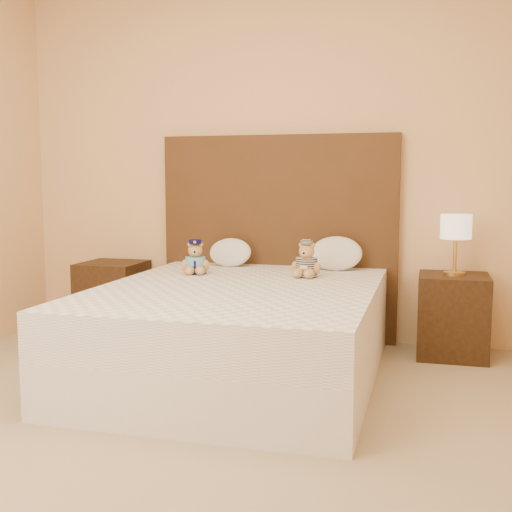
{
  "coord_description": "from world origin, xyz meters",
  "views": [
    {
      "loc": [
        1.09,
        -2.39,
        1.17
      ],
      "look_at": [
        0.04,
        1.45,
        0.7
      ],
      "focal_mm": 45.0,
      "sensor_mm": 36.0,
      "label": 1
    }
  ],
  "objects_px": {
    "bed": "(239,331)",
    "teddy_police": "(195,257)",
    "nightstand_left": "(113,298)",
    "teddy_prisoner": "(307,259)",
    "nightstand_right": "(453,316)",
    "pillow_right": "(336,252)",
    "pillow_left": "(230,251)",
    "lamp": "(456,230)"
  },
  "relations": [
    {
      "from": "bed",
      "to": "teddy_police",
      "type": "bearing_deg",
      "value": 136.55
    },
    {
      "from": "bed",
      "to": "teddy_police",
      "type": "xyz_separation_m",
      "value": [
        -0.42,
        0.4,
        0.39
      ]
    },
    {
      "from": "pillow_left",
      "to": "pillow_right",
      "type": "bearing_deg",
      "value": 0.0
    },
    {
      "from": "teddy_police",
      "to": "bed",
      "type": "bearing_deg",
      "value": -60.15
    },
    {
      "from": "bed",
      "to": "teddy_prisoner",
      "type": "distance_m",
      "value": 0.68
    },
    {
      "from": "bed",
      "to": "nightstand_right",
      "type": "height_order",
      "value": "same"
    },
    {
      "from": "teddy_police",
      "to": "pillow_right",
      "type": "xyz_separation_m",
      "value": [
        0.88,
        0.43,
        0.01
      ]
    },
    {
      "from": "bed",
      "to": "lamp",
      "type": "distance_m",
      "value": 1.59
    },
    {
      "from": "bed",
      "to": "nightstand_right",
      "type": "xyz_separation_m",
      "value": [
        1.25,
        0.8,
        -0.0
      ]
    },
    {
      "from": "lamp",
      "to": "nightstand_left",
      "type": "bearing_deg",
      "value": 180.0
    },
    {
      "from": "teddy_police",
      "to": "nightstand_left",
      "type": "bearing_deg",
      "value": 137.48
    },
    {
      "from": "lamp",
      "to": "teddy_prisoner",
      "type": "xyz_separation_m",
      "value": [
        -0.93,
        -0.35,
        -0.18
      ]
    },
    {
      "from": "nightstand_right",
      "to": "pillow_right",
      "type": "distance_m",
      "value": 0.89
    },
    {
      "from": "lamp",
      "to": "pillow_right",
      "type": "relative_size",
      "value": 1.11
    },
    {
      "from": "pillow_right",
      "to": "lamp",
      "type": "bearing_deg",
      "value": -2.18
    },
    {
      "from": "nightstand_left",
      "to": "teddy_police",
      "type": "relative_size",
      "value": 2.43
    },
    {
      "from": "bed",
      "to": "pillow_right",
      "type": "xyz_separation_m",
      "value": [
        0.46,
        0.83,
        0.4
      ]
    },
    {
      "from": "lamp",
      "to": "teddy_prisoner",
      "type": "height_order",
      "value": "lamp"
    },
    {
      "from": "nightstand_right",
      "to": "teddy_police",
      "type": "distance_m",
      "value": 1.76
    },
    {
      "from": "nightstand_left",
      "to": "bed",
      "type": "bearing_deg",
      "value": -32.62
    },
    {
      "from": "pillow_left",
      "to": "bed",
      "type": "bearing_deg",
      "value": -69.36
    },
    {
      "from": "teddy_police",
      "to": "pillow_left",
      "type": "xyz_separation_m",
      "value": [
        0.11,
        0.43,
        -0.0
      ]
    },
    {
      "from": "nightstand_left",
      "to": "pillow_left",
      "type": "relative_size",
      "value": 1.76
    },
    {
      "from": "bed",
      "to": "lamp",
      "type": "height_order",
      "value": "lamp"
    },
    {
      "from": "pillow_right",
      "to": "teddy_police",
      "type": "bearing_deg",
      "value": -153.91
    },
    {
      "from": "bed",
      "to": "pillow_left",
      "type": "xyz_separation_m",
      "value": [
        -0.31,
        0.83,
        0.39
      ]
    },
    {
      "from": "bed",
      "to": "teddy_police",
      "type": "relative_size",
      "value": 8.84
    },
    {
      "from": "nightstand_left",
      "to": "teddy_prisoner",
      "type": "relative_size",
      "value": 2.39
    },
    {
      "from": "teddy_prisoner",
      "to": "pillow_right",
      "type": "relative_size",
      "value": 0.64
    },
    {
      "from": "nightstand_right",
      "to": "teddy_prisoner",
      "type": "distance_m",
      "value": 1.06
    },
    {
      "from": "bed",
      "to": "pillow_right",
      "type": "bearing_deg",
      "value": 60.99
    },
    {
      "from": "lamp",
      "to": "pillow_left",
      "type": "distance_m",
      "value": 1.57
    },
    {
      "from": "nightstand_left",
      "to": "nightstand_right",
      "type": "distance_m",
      "value": 2.5
    },
    {
      "from": "nightstand_left",
      "to": "pillow_right",
      "type": "height_order",
      "value": "pillow_right"
    },
    {
      "from": "bed",
      "to": "lamp",
      "type": "xyz_separation_m",
      "value": [
        1.25,
        0.8,
        0.57
      ]
    },
    {
      "from": "teddy_prisoner",
      "to": "pillow_right",
      "type": "xyz_separation_m",
      "value": [
        0.14,
        0.38,
        0.01
      ]
    },
    {
      "from": "nightstand_left",
      "to": "nightstand_right",
      "type": "height_order",
      "value": "same"
    },
    {
      "from": "pillow_left",
      "to": "teddy_prisoner",
      "type": "bearing_deg",
      "value": -30.57
    },
    {
      "from": "nightstand_left",
      "to": "pillow_left",
      "type": "bearing_deg",
      "value": 1.83
    },
    {
      "from": "nightstand_left",
      "to": "teddy_prisoner",
      "type": "distance_m",
      "value": 1.66
    },
    {
      "from": "bed",
      "to": "teddy_prisoner",
      "type": "xyz_separation_m",
      "value": [
        0.32,
        0.45,
        0.39
      ]
    },
    {
      "from": "teddy_police",
      "to": "teddy_prisoner",
      "type": "xyz_separation_m",
      "value": [
        0.74,
        0.06,
        0.0
      ]
    }
  ]
}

